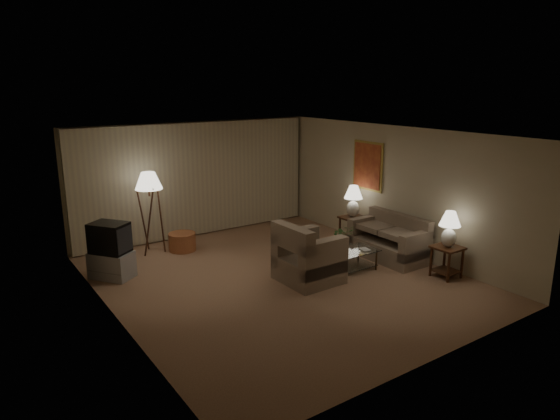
% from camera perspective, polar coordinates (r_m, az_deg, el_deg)
% --- Properties ---
extents(ground, '(7.00, 7.00, 0.00)m').
position_cam_1_polar(ground, '(9.44, -0.13, -7.84)').
color(ground, tan).
rests_on(ground, ground).
extents(room_shell, '(6.04, 7.02, 2.72)m').
position_cam_1_polar(room_shell, '(10.20, -4.84, 4.04)').
color(room_shell, beige).
rests_on(room_shell, ground).
extents(sofa, '(1.64, 0.82, 0.72)m').
position_cam_1_polar(sofa, '(10.61, 12.24, -3.56)').
color(sofa, gray).
rests_on(sofa, ground).
extents(armchair, '(1.08, 1.03, 0.88)m').
position_cam_1_polar(armchair, '(9.21, 3.33, -5.50)').
color(armchair, gray).
rests_on(armchair, ground).
extents(side_table_near, '(0.50, 0.50, 0.60)m').
position_cam_1_polar(side_table_near, '(9.89, 18.54, -5.06)').
color(side_table_near, '#341A0E').
rests_on(side_table_near, ground).
extents(side_table_far, '(0.54, 0.46, 0.60)m').
position_cam_1_polar(side_table_far, '(11.54, 8.27, -1.68)').
color(side_table_far, '#341A0E').
rests_on(side_table_far, ground).
extents(table_lamp_near, '(0.39, 0.39, 0.68)m').
position_cam_1_polar(table_lamp_near, '(9.72, 18.82, -1.74)').
color(table_lamp_near, white).
rests_on(table_lamp_near, side_table_near).
extents(table_lamp_far, '(0.42, 0.42, 0.72)m').
position_cam_1_polar(table_lamp_far, '(11.39, 8.38, 1.32)').
color(table_lamp_far, white).
rests_on(table_lamp_far, side_table_far).
extents(coffee_table, '(1.17, 0.64, 0.41)m').
position_cam_1_polar(coffee_table, '(9.76, 7.77, -5.46)').
color(coffee_table, silver).
rests_on(coffee_table, ground).
extents(tv_cabinet, '(1.22, 1.21, 0.50)m').
position_cam_1_polar(tv_cabinet, '(9.92, -18.67, -5.96)').
color(tv_cabinet, '#9A9A9C').
rests_on(tv_cabinet, ground).
extents(crt_tv, '(1.11, 1.10, 0.57)m').
position_cam_1_polar(crt_tv, '(9.76, -18.92, -3.02)').
color(crt_tv, black).
rests_on(crt_tv, tv_cabinet).
extents(floor_lamp, '(0.57, 0.57, 1.76)m').
position_cam_1_polar(floor_lamp, '(10.92, -14.59, -0.13)').
color(floor_lamp, '#341A0E').
rests_on(floor_lamp, ground).
extents(ottoman, '(0.72, 0.72, 0.39)m').
position_cam_1_polar(ottoman, '(11.11, -11.11, -3.58)').
color(ottoman, '#AD653A').
rests_on(ottoman, ground).
extents(vase, '(0.17, 0.17, 0.15)m').
position_cam_1_polar(vase, '(9.60, 7.15, -4.45)').
color(vase, white).
rests_on(vase, coffee_table).
extents(flowers, '(0.50, 0.46, 0.45)m').
position_cam_1_polar(flowers, '(9.51, 7.20, -2.72)').
color(flowers, '#3E6F31').
rests_on(flowers, vase).
extents(book, '(0.20, 0.24, 0.02)m').
position_cam_1_polar(book, '(9.81, 9.28, -4.52)').
color(book, olive).
rests_on(book, coffee_table).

